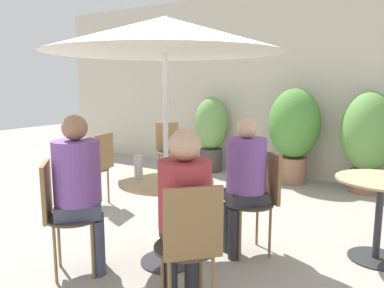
{
  "coord_description": "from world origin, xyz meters",
  "views": [
    {
      "loc": [
        1.81,
        -2.46,
        1.51
      ],
      "look_at": [
        0.02,
        0.37,
        0.97
      ],
      "focal_mm": 35.0,
      "sensor_mm": 36.0,
      "label": 1
    }
  ],
  "objects_px": {
    "bistro_chair_2": "(260,193)",
    "bistro_chair_4": "(98,162)",
    "bistro_chair_0": "(60,207)",
    "bistro_chair_1": "(190,240)",
    "potted_plant_2": "(368,136)",
    "seated_person_1": "(184,204)",
    "beer_glass_1": "(196,169)",
    "potted_plant_0": "(211,129)",
    "cafe_table_far": "(380,201)",
    "beer_glass_3": "(138,167)",
    "seated_person_0": "(79,181)",
    "beer_glass_0": "(172,177)",
    "potted_plant_1": "(294,128)",
    "beer_glass_2": "(175,165)",
    "umbrella": "(165,36)",
    "bistro_chair_3": "(169,146)",
    "seated_person_2": "(244,174)",
    "cafe_table_near": "(167,201)"
  },
  "relations": [
    {
      "from": "bistro_chair_2",
      "to": "bistro_chair_4",
      "type": "relative_size",
      "value": 1.0
    },
    {
      "from": "bistro_chair_0",
      "to": "bistro_chair_1",
      "type": "bearing_deg",
      "value": -135.0
    },
    {
      "from": "potted_plant_2",
      "to": "seated_person_1",
      "type": "bearing_deg",
      "value": -99.62
    },
    {
      "from": "beer_glass_1",
      "to": "potted_plant_0",
      "type": "distance_m",
      "value": 3.4
    },
    {
      "from": "bistro_chair_0",
      "to": "cafe_table_far",
      "type": "bearing_deg",
      "value": -98.3
    },
    {
      "from": "bistro_chair_0",
      "to": "beer_glass_3",
      "type": "distance_m",
      "value": 0.69
    },
    {
      "from": "bistro_chair_0",
      "to": "beer_glass_1",
      "type": "distance_m",
      "value": 1.11
    },
    {
      "from": "cafe_table_far",
      "to": "bistro_chair_0",
      "type": "relative_size",
      "value": 0.81
    },
    {
      "from": "cafe_table_far",
      "to": "seated_person_0",
      "type": "distance_m",
      "value": 2.5
    },
    {
      "from": "beer_glass_1",
      "to": "bistro_chair_4",
      "type": "bearing_deg",
      "value": 161.08
    },
    {
      "from": "beer_glass_0",
      "to": "potted_plant_1",
      "type": "xyz_separation_m",
      "value": [
        -0.07,
        3.3,
        0.04
      ]
    },
    {
      "from": "beer_glass_2",
      "to": "umbrella",
      "type": "xyz_separation_m",
      "value": [
        0.08,
        -0.23,
        1.08
      ]
    },
    {
      "from": "seated_person_1",
      "to": "beer_glass_1",
      "type": "height_order",
      "value": "seated_person_1"
    },
    {
      "from": "bistro_chair_1",
      "to": "potted_plant_0",
      "type": "height_order",
      "value": "potted_plant_0"
    },
    {
      "from": "beer_glass_1",
      "to": "potted_plant_1",
      "type": "height_order",
      "value": "potted_plant_1"
    },
    {
      "from": "bistro_chair_3",
      "to": "bistro_chair_0",
      "type": "bearing_deg",
      "value": -119.9
    },
    {
      "from": "bistro_chair_2",
      "to": "potted_plant_1",
      "type": "xyz_separation_m",
      "value": [
        -0.48,
        2.53,
        0.29
      ]
    },
    {
      "from": "seated_person_2",
      "to": "potted_plant_1",
      "type": "height_order",
      "value": "potted_plant_1"
    },
    {
      "from": "bistro_chair_0",
      "to": "bistro_chair_3",
      "type": "distance_m",
      "value": 2.98
    },
    {
      "from": "umbrella",
      "to": "seated_person_1",
      "type": "bearing_deg",
      "value": -44.05
    },
    {
      "from": "bistro_chair_1",
      "to": "potted_plant_2",
      "type": "bearing_deg",
      "value": -143.67
    },
    {
      "from": "bistro_chair_2",
      "to": "potted_plant_0",
      "type": "bearing_deg",
      "value": 171.11
    },
    {
      "from": "bistro_chair_3",
      "to": "potted_plant_2",
      "type": "distance_m",
      "value": 2.87
    },
    {
      "from": "cafe_table_far",
      "to": "beer_glass_1",
      "type": "height_order",
      "value": "beer_glass_1"
    },
    {
      "from": "beer_glass_2",
      "to": "potted_plant_1",
      "type": "bearing_deg",
      "value": 86.5
    },
    {
      "from": "bistro_chair_4",
      "to": "potted_plant_2",
      "type": "relative_size",
      "value": 0.65
    },
    {
      "from": "seated_person_2",
      "to": "potted_plant_2",
      "type": "distance_m",
      "value": 2.75
    },
    {
      "from": "bistro_chair_2",
      "to": "beer_glass_2",
      "type": "distance_m",
      "value": 0.8
    },
    {
      "from": "bistro_chair_2",
      "to": "seated_person_1",
      "type": "height_order",
      "value": "seated_person_1"
    },
    {
      "from": "bistro_chair_4",
      "to": "umbrella",
      "type": "bearing_deg",
      "value": 51.58
    },
    {
      "from": "bistro_chair_3",
      "to": "beer_glass_3",
      "type": "bearing_deg",
      "value": -108.81
    },
    {
      "from": "bistro_chair_1",
      "to": "beer_glass_1",
      "type": "bearing_deg",
      "value": -106.65
    },
    {
      "from": "bistro_chair_2",
      "to": "bistro_chair_4",
      "type": "height_order",
      "value": "same"
    },
    {
      "from": "seated_person_0",
      "to": "cafe_table_near",
      "type": "bearing_deg",
      "value": -90.0
    },
    {
      "from": "seated_person_0",
      "to": "bistro_chair_0",
      "type": "bearing_deg",
      "value": 90.0
    },
    {
      "from": "bistro_chair_0",
      "to": "seated_person_0",
      "type": "distance_m",
      "value": 0.25
    },
    {
      "from": "bistro_chair_1",
      "to": "potted_plant_1",
      "type": "bearing_deg",
      "value": -128.23
    },
    {
      "from": "seated_person_2",
      "to": "bistro_chair_2",
      "type": "bearing_deg",
      "value": 90.0
    },
    {
      "from": "beer_glass_1",
      "to": "potted_plant_1",
      "type": "xyz_separation_m",
      "value": [
        -0.09,
        2.98,
        0.04
      ]
    },
    {
      "from": "beer_glass_3",
      "to": "umbrella",
      "type": "relative_size",
      "value": 0.1
    },
    {
      "from": "seated_person_0",
      "to": "potted_plant_2",
      "type": "bearing_deg",
      "value": -69.44
    },
    {
      "from": "seated_person_2",
      "to": "beer_glass_2",
      "type": "relative_size",
      "value": 7.71
    },
    {
      "from": "seated_person_0",
      "to": "potted_plant_1",
      "type": "bearing_deg",
      "value": -55.06
    },
    {
      "from": "beer_glass_1",
      "to": "potted_plant_2",
      "type": "height_order",
      "value": "potted_plant_2"
    },
    {
      "from": "beer_glass_1",
      "to": "bistro_chair_3",
      "type": "bearing_deg",
      "value": 130.6
    },
    {
      "from": "bistro_chair_1",
      "to": "cafe_table_near",
      "type": "bearing_deg",
      "value": -90.0
    },
    {
      "from": "bistro_chair_3",
      "to": "umbrella",
      "type": "xyz_separation_m",
      "value": [
        1.57,
        -2.21,
        1.33
      ]
    },
    {
      "from": "cafe_table_near",
      "to": "potted_plant_2",
      "type": "distance_m",
      "value": 3.38
    },
    {
      "from": "seated_person_0",
      "to": "seated_person_2",
      "type": "height_order",
      "value": "seated_person_0"
    },
    {
      "from": "bistro_chair_0",
      "to": "beer_glass_1",
      "type": "bearing_deg",
      "value": -91.78
    }
  ]
}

